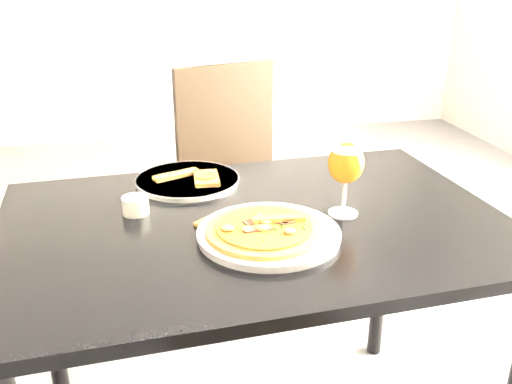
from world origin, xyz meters
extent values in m
cube|color=black|center=(0.08, -0.24, 0.73)|extent=(1.23, 0.85, 0.03)
cylinder|color=black|center=(-0.47, 0.08, 0.36)|extent=(0.05, 0.05, 0.72)
cylinder|color=black|center=(0.61, 0.13, 0.36)|extent=(0.05, 0.05, 0.72)
cube|color=black|center=(0.23, 0.55, 0.47)|extent=(0.54, 0.54, 0.04)
cylinder|color=black|center=(0.11, 0.34, 0.22)|extent=(0.04, 0.04, 0.45)
cylinder|color=black|center=(0.45, 0.43, 0.22)|extent=(0.04, 0.04, 0.45)
cylinder|color=black|center=(0.02, 0.68, 0.22)|extent=(0.04, 0.04, 0.45)
cylinder|color=black|center=(0.36, 0.77, 0.22)|extent=(0.04, 0.04, 0.45)
cube|color=black|center=(0.18, 0.74, 0.73)|extent=(0.41, 0.14, 0.44)
cylinder|color=silver|center=(0.09, -0.33, 0.76)|extent=(0.41, 0.41, 0.02)
cylinder|color=brown|center=(0.08, -0.34, 0.77)|extent=(0.26, 0.26, 0.01)
cylinder|color=#BA340F|center=(0.08, -0.34, 0.78)|extent=(0.21, 0.21, 0.01)
cube|color=#47291F|center=(0.11, -0.34, 0.79)|extent=(0.05, 0.03, 0.00)
cube|color=#47291F|center=(0.08, -0.30, 0.79)|extent=(0.03, 0.05, 0.00)
cube|color=#47291F|center=(0.01, -0.34, 0.79)|extent=(0.05, 0.03, 0.00)
cube|color=#47291F|center=(0.08, -0.37, 0.79)|extent=(0.03, 0.05, 0.00)
ellipsoid|color=#E4D64A|center=(0.10, -0.33, 0.79)|extent=(0.02, 0.02, 0.01)
ellipsoid|color=#E4D64A|center=(0.08, -0.28, 0.79)|extent=(0.02, 0.02, 0.01)
ellipsoid|color=#E4D64A|center=(0.06, -0.33, 0.79)|extent=(0.02, 0.02, 0.01)
ellipsoid|color=#E4D64A|center=(0.02, -0.37, 0.79)|extent=(0.02, 0.02, 0.01)
ellipsoid|color=#E4D64A|center=(0.08, -0.36, 0.79)|extent=(0.02, 0.02, 0.01)
ellipsoid|color=#E4D64A|center=(0.13, -0.38, 0.79)|extent=(0.02, 0.02, 0.01)
cube|color=#1A4E0E|center=(0.08, -0.33, 0.78)|extent=(0.01, 0.02, 0.00)
cube|color=#1A4E0E|center=(0.07, -0.30, 0.78)|extent=(0.01, 0.02, 0.00)
cube|color=#1A4E0E|center=(0.03, -0.29, 0.78)|extent=(0.01, 0.01, 0.00)
cube|color=#1A4E0E|center=(0.05, -0.34, 0.78)|extent=(0.02, 0.01, 0.00)
cube|color=#1A4E0E|center=(0.03, -0.36, 0.78)|extent=(0.02, 0.01, 0.00)
cube|color=#1A4E0E|center=(0.07, -0.35, 0.78)|extent=(0.01, 0.02, 0.00)
cube|color=#1A4E0E|center=(0.08, -0.38, 0.78)|extent=(0.00, 0.02, 0.00)
cube|color=#1A4E0E|center=(0.11, -0.40, 0.78)|extent=(0.01, 0.02, 0.00)
cube|color=#1A4E0E|center=(0.10, -0.36, 0.78)|extent=(0.02, 0.01, 0.00)
cube|color=#1A4E0E|center=(0.13, -0.34, 0.78)|extent=(0.02, 0.00, 0.00)
cube|color=#1A4E0E|center=(0.09, -0.33, 0.78)|extent=(0.02, 0.01, 0.00)
cube|color=brown|center=(0.12, -0.34, 0.79)|extent=(0.12, 0.04, 0.01)
cylinder|color=silver|center=(-0.05, 0.04, 0.76)|extent=(0.37, 0.37, 0.02)
cube|color=brown|center=(-0.08, 0.05, 0.77)|extent=(0.14, 0.08, 0.01)
cube|color=brown|center=(0.00, 0.01, 0.77)|extent=(0.07, 0.11, 0.01)
cylinder|color=#BA340F|center=(0.00, 0.01, 0.78)|extent=(0.06, 0.06, 0.00)
cube|color=brown|center=(-0.02, -0.21, 0.75)|extent=(0.10, 0.08, 0.01)
cylinder|color=silver|center=(-0.19, -0.14, 0.77)|extent=(0.07, 0.07, 0.04)
cylinder|color=gold|center=(-0.19, -0.14, 0.79)|extent=(0.06, 0.06, 0.01)
cylinder|color=silver|center=(0.30, -0.25, 0.75)|extent=(0.07, 0.07, 0.01)
cylinder|color=silver|center=(0.30, -0.25, 0.79)|extent=(0.01, 0.01, 0.08)
ellipsoid|color=#8F4F0D|center=(0.30, -0.25, 0.88)|extent=(0.09, 0.09, 0.10)
cylinder|color=white|center=(0.30, -0.25, 0.92)|extent=(0.07, 0.07, 0.02)
camera|label=1|loc=(-0.19, -1.44, 1.33)|focal=40.00mm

